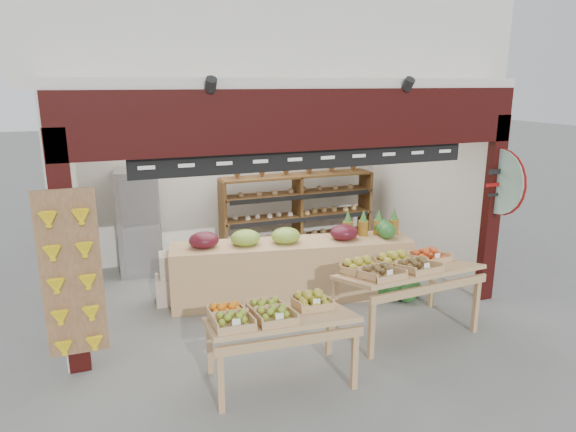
{
  "coord_description": "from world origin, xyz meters",
  "views": [
    {
      "loc": [
        -2.38,
        -6.58,
        3.08
      ],
      "look_at": [
        0.01,
        -0.2,
        1.29
      ],
      "focal_mm": 32.0,
      "sensor_mm": 36.0,
      "label": 1
    }
  ],
  "objects_px": {
    "back_shelving": "(297,194)",
    "watermelon_pile": "(395,283)",
    "display_table_left": "(270,316)",
    "display_table_right": "(401,269)",
    "mid_counter": "(292,268)",
    "refrigerator": "(139,222)",
    "cardboard_stack": "(190,282)"
  },
  "relations": [
    {
      "from": "back_shelving",
      "to": "mid_counter",
      "type": "relative_size",
      "value": 0.8
    },
    {
      "from": "mid_counter",
      "to": "display_table_left",
      "type": "relative_size",
      "value": 2.26
    },
    {
      "from": "cardboard_stack",
      "to": "watermelon_pile",
      "type": "xyz_separation_m",
      "value": [
        2.84,
        -0.95,
        -0.06
      ]
    },
    {
      "from": "display_table_right",
      "to": "mid_counter",
      "type": "bearing_deg",
      "value": 123.05
    },
    {
      "from": "refrigerator",
      "to": "watermelon_pile",
      "type": "distance_m",
      "value": 4.17
    },
    {
      "from": "display_table_right",
      "to": "display_table_left",
      "type": "bearing_deg",
      "value": -164.89
    },
    {
      "from": "back_shelving",
      "to": "mid_counter",
      "type": "height_order",
      "value": "back_shelving"
    },
    {
      "from": "back_shelving",
      "to": "watermelon_pile",
      "type": "height_order",
      "value": "back_shelving"
    },
    {
      "from": "back_shelving",
      "to": "display_table_right",
      "type": "relative_size",
      "value": 1.6
    },
    {
      "from": "back_shelving",
      "to": "watermelon_pile",
      "type": "bearing_deg",
      "value": -74.11
    },
    {
      "from": "refrigerator",
      "to": "mid_counter",
      "type": "xyz_separation_m",
      "value": [
        1.94,
        -1.87,
        -0.39
      ]
    },
    {
      "from": "cardboard_stack",
      "to": "display_table_right",
      "type": "bearing_deg",
      "value": -39.29
    },
    {
      "from": "back_shelving",
      "to": "cardboard_stack",
      "type": "bearing_deg",
      "value": -148.84
    },
    {
      "from": "cardboard_stack",
      "to": "watermelon_pile",
      "type": "distance_m",
      "value": 2.99
    },
    {
      "from": "mid_counter",
      "to": "display_table_right",
      "type": "bearing_deg",
      "value": -56.95
    },
    {
      "from": "cardboard_stack",
      "to": "watermelon_pile",
      "type": "bearing_deg",
      "value": -18.41
    },
    {
      "from": "mid_counter",
      "to": "display_table_left",
      "type": "height_order",
      "value": "mid_counter"
    },
    {
      "from": "refrigerator",
      "to": "display_table_right",
      "type": "distance_m",
      "value": 4.35
    },
    {
      "from": "display_table_left",
      "to": "display_table_right",
      "type": "height_order",
      "value": "display_table_right"
    },
    {
      "from": "watermelon_pile",
      "to": "mid_counter",
      "type": "bearing_deg",
      "value": 162.13
    },
    {
      "from": "mid_counter",
      "to": "watermelon_pile",
      "type": "distance_m",
      "value": 1.55
    },
    {
      "from": "mid_counter",
      "to": "refrigerator",
      "type": "bearing_deg",
      "value": 136.06
    },
    {
      "from": "watermelon_pile",
      "to": "refrigerator",
      "type": "bearing_deg",
      "value": 145.42
    },
    {
      "from": "display_table_right",
      "to": "watermelon_pile",
      "type": "bearing_deg",
      "value": 60.54
    },
    {
      "from": "cardboard_stack",
      "to": "display_table_right",
      "type": "xyz_separation_m",
      "value": [
        2.31,
        -1.89,
        0.56
      ]
    },
    {
      "from": "refrigerator",
      "to": "display_table_right",
      "type": "height_order",
      "value": "refrigerator"
    },
    {
      "from": "display_table_left",
      "to": "refrigerator",
      "type": "bearing_deg",
      "value": 104.25
    },
    {
      "from": "refrigerator",
      "to": "cardboard_stack",
      "type": "xyz_separation_m",
      "value": [
        0.55,
        -1.39,
        -0.59
      ]
    },
    {
      "from": "display_table_left",
      "to": "display_table_right",
      "type": "bearing_deg",
      "value": 15.11
    },
    {
      "from": "refrigerator",
      "to": "back_shelving",
      "type": "bearing_deg",
      "value": 4.05
    },
    {
      "from": "back_shelving",
      "to": "cardboard_stack",
      "type": "relative_size",
      "value": 2.69
    },
    {
      "from": "back_shelving",
      "to": "refrigerator",
      "type": "distance_m",
      "value": 2.76
    }
  ]
}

